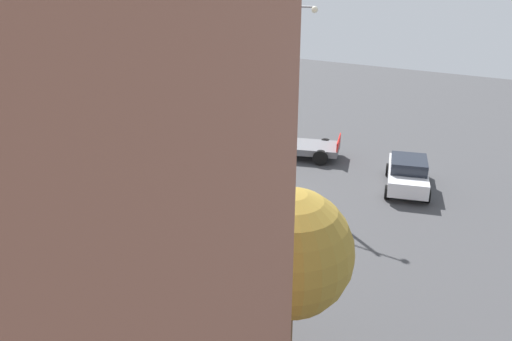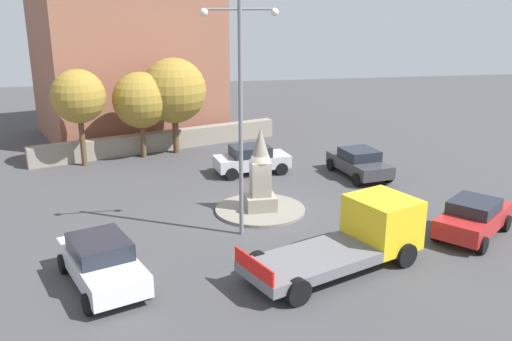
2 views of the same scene
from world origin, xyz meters
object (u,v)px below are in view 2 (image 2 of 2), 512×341
at_px(monument, 260,174).
at_px(tree_far_corner, 141,100).
at_px(tree_near_wall, 174,91).
at_px(tree_mid_cluster, 78,97).
at_px(truck_yellow_passing, 358,235).
at_px(car_dark_grey_parked_right, 359,162).
at_px(car_silver_waiting, 251,159).
at_px(streetlamp, 240,101).
at_px(car_red_near_island, 473,217).
at_px(car_white_far_side, 102,261).
at_px(corner_building, 126,46).

relative_size(monument, tree_far_corner, 0.72).
xyz_separation_m(tree_near_wall, tree_mid_cluster, (5.09, 1.80, 0.10)).
height_order(monument, truck_yellow_passing, monument).
height_order(car_dark_grey_parked_right, tree_near_wall, tree_near_wall).
xyz_separation_m(car_silver_waiting, car_dark_grey_parked_right, (-5.33, 1.53, -0.03)).
distance_m(streetlamp, truck_yellow_passing, 6.30).
bearing_deg(monument, streetlamp, 62.32).
relative_size(car_red_near_island, car_silver_waiting, 1.00).
bearing_deg(monument, tree_far_corner, -62.81).
height_order(car_white_far_side, corner_building, corner_building).
bearing_deg(car_silver_waiting, truck_yellow_passing, 99.01).
distance_m(monument, car_red_near_island, 8.56).
bearing_deg(car_white_far_side, tree_far_corner, -94.46).
bearing_deg(monument, car_white_far_side, 41.02).
distance_m(corner_building, tree_near_wall, 7.08).
bearing_deg(tree_far_corner, monument, 117.19).
bearing_deg(truck_yellow_passing, tree_far_corner, -64.19).
height_order(truck_yellow_passing, tree_mid_cluster, tree_mid_cluster).
bearing_deg(streetlamp, tree_near_wall, -81.42).
bearing_deg(tree_near_wall, tree_far_corner, 19.43).
relative_size(corner_building, tree_mid_cluster, 2.20).
bearing_deg(tree_near_wall, tree_mid_cluster, 19.43).
xyz_separation_m(monument, tree_near_wall, (3.07, -10.34, 2.02)).
height_order(car_dark_grey_parked_right, tree_far_corner, tree_far_corner).
distance_m(car_red_near_island, car_dark_grey_parked_right, 8.14).
distance_m(monument, corner_building, 17.99).
distance_m(streetlamp, tree_near_wall, 12.81).
xyz_separation_m(car_white_far_side, tree_far_corner, (-1.17, -15.01, 2.52)).
bearing_deg(car_red_near_island, car_silver_waiting, -54.13).
height_order(car_red_near_island, car_silver_waiting, car_silver_waiting).
xyz_separation_m(car_dark_grey_parked_right, corner_building, (11.76, -12.57, 5.06)).
xyz_separation_m(monument, truck_yellow_passing, (-2.33, 5.42, -0.65)).
height_order(streetlamp, tree_mid_cluster, streetlamp).
bearing_deg(truck_yellow_passing, tree_near_wall, -71.08).
relative_size(tree_near_wall, tree_mid_cluster, 1.06).
distance_m(car_red_near_island, tree_mid_cluster, 20.31).
xyz_separation_m(car_red_near_island, car_dark_grey_parked_right, (1.55, -7.99, -0.03)).
bearing_deg(tree_far_corner, tree_mid_cluster, 19.43).
height_order(tree_mid_cluster, tree_far_corner, tree_mid_cluster).
distance_m(truck_yellow_passing, tree_far_corner, 16.91).
relative_size(monument, corner_building, 0.30).
bearing_deg(car_dark_grey_parked_right, tree_near_wall, -35.39).
bearing_deg(streetlamp, car_silver_waiting, -102.96).
bearing_deg(tree_near_wall, car_red_near_island, 126.28).
bearing_deg(tree_far_corner, car_red_near_island, 132.24).
bearing_deg(tree_mid_cluster, truck_yellow_passing, 126.92).
relative_size(car_dark_grey_parked_right, tree_mid_cluster, 0.80).
bearing_deg(truck_yellow_passing, monument, -66.75).
bearing_deg(car_dark_grey_parked_right, monument, 33.60).
distance_m(car_dark_grey_parked_right, tree_near_wall, 11.44).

